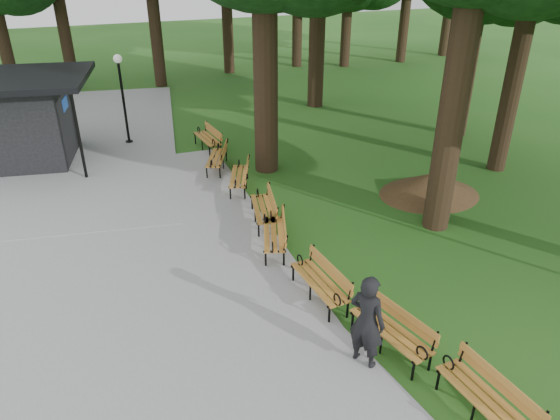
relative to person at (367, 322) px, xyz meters
name	(u,v)px	position (x,y,z in m)	size (l,w,h in m)	color
ground	(347,322)	(0.28, 1.14, -0.96)	(100.00, 100.00, 0.00)	#225719
path	(130,285)	(-3.72, 4.14, -0.93)	(12.00, 38.00, 0.06)	#99999C
person	(367,322)	(0.00, 0.00, 0.00)	(0.70, 0.46, 1.93)	black
kiosk	(11,120)	(-6.35, 13.58, 0.57)	(4.92, 4.27, 3.08)	black
lamp_post	(121,81)	(-2.44, 14.04, 1.48)	(0.32, 0.32, 3.43)	black
dirt_mound	(430,184)	(5.67, 5.62, -0.61)	(2.71, 2.71, 0.70)	#47301C
bench_1	(485,400)	(1.13, -1.87, -0.52)	(1.90, 0.64, 0.88)	#B8752A
bench_2	(390,331)	(0.64, 0.13, -0.52)	(1.90, 0.64, 0.88)	#B8752A
bench_3	(319,282)	(0.08, 2.07, -0.52)	(1.90, 0.64, 0.88)	#B8752A
bench_4	(274,234)	(-0.07, 4.40, -0.52)	(1.90, 0.64, 0.88)	#B8752A
bench_5	(263,209)	(0.18, 5.84, -0.52)	(1.90, 0.64, 0.88)	#B8752A
bench_6	(239,176)	(0.26, 8.25, -0.52)	(1.90, 0.64, 0.88)	#B8752A
bench_7	(217,158)	(0.04, 10.08, -0.52)	(1.90, 0.64, 0.88)	#B8752A
bench_8	(207,139)	(0.26, 12.14, -0.52)	(1.90, 0.64, 0.88)	#B8752A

